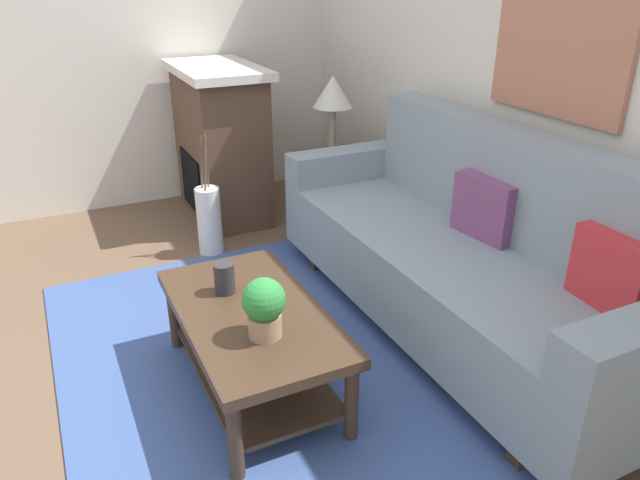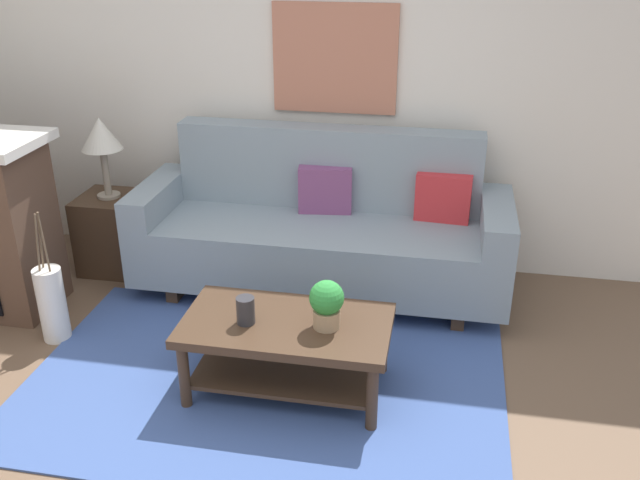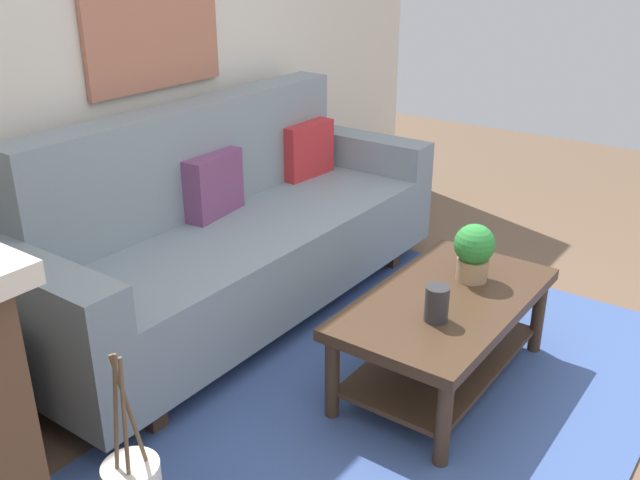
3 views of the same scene
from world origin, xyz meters
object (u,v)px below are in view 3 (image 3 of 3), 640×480
throw_pillow_plum (213,185)px  framed_painting (153,13)px  couch (234,235)px  coffee_table (445,321)px  throw_pillow_crimson (307,150)px  tabletop_vase (437,304)px  potted_plant_tabletop (474,251)px

throw_pillow_plum → framed_painting: (0.00, 0.34, 0.81)m
framed_painting → couch: bearing=-90.0°
throw_pillow_plum → coffee_table: throw_pillow_plum is taller
couch → throw_pillow_crimson: size_ratio=6.89×
tabletop_vase → potted_plant_tabletop: (0.42, 0.04, 0.07)m
throw_pillow_crimson → coffee_table: 1.56m
throw_pillow_plum → throw_pillow_crimson: bearing=0.0°
throw_pillow_crimson → framed_painting: 1.19m
throw_pillow_crimson → coffee_table: (-0.76, -1.31, -0.37)m
coffee_table → tabletop_vase: bearing=-165.5°
couch → coffee_table: couch is taller
coffee_table → tabletop_vase: tabletop_vase is taller
couch → tabletop_vase: bearing=-97.9°
tabletop_vase → framed_painting: (0.17, 1.70, 0.99)m
throw_pillow_plum → tabletop_vase: (-0.17, -1.36, -0.18)m
throw_pillow_plum → couch: bearing=-90.0°
throw_pillow_plum → coffee_table: 1.36m
couch → throw_pillow_crimson: (0.79, 0.12, 0.25)m
throw_pillow_crimson → potted_plant_tabletop: (-0.54, -1.32, -0.11)m
couch → throw_pillow_plum: bearing=90.0°
coffee_table → potted_plant_tabletop: (0.22, -0.01, 0.26)m
tabletop_vase → potted_plant_tabletop: potted_plant_tabletop is taller
couch → framed_painting: framed_painting is taller
throw_pillow_plum → framed_painting: size_ratio=0.42×
coffee_table → framed_painting: framed_painting is taller
couch → throw_pillow_plum: 0.28m
coffee_table → couch: bearing=91.5°
tabletop_vase → framed_painting: 1.98m
throw_pillow_plum → throw_pillow_crimson: 0.79m
coffee_table → tabletop_vase: 0.28m
tabletop_vase → couch: bearing=82.1°
potted_plant_tabletop → throw_pillow_crimson: bearing=67.7°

